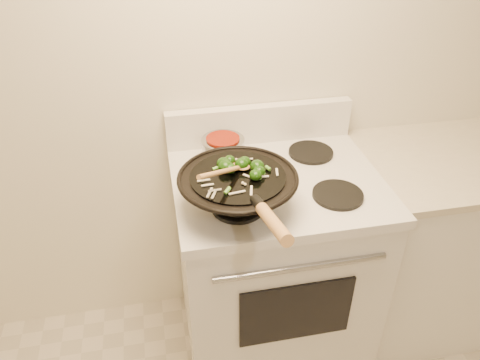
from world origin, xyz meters
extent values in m
plane|color=silver|center=(0.00, 1.50, 1.30)|extent=(3.50, 0.00, 3.50)
cube|color=white|center=(-0.18, 1.17, 0.44)|extent=(0.76, 0.64, 0.88)
cube|color=white|center=(-0.18, 1.17, 0.90)|extent=(0.78, 0.66, 0.04)
cube|color=white|center=(-0.18, 1.47, 1.00)|extent=(0.78, 0.05, 0.16)
cylinder|color=#9A9CA2|center=(-0.18, 0.84, 0.78)|extent=(0.60, 0.02, 0.02)
cube|color=black|center=(-0.18, 0.84, 0.55)|extent=(0.42, 0.01, 0.28)
cylinder|color=black|center=(-0.36, 1.02, 0.93)|extent=(0.18, 0.18, 0.01)
cylinder|color=black|center=(0.00, 1.02, 0.93)|extent=(0.18, 0.18, 0.01)
cylinder|color=black|center=(-0.36, 1.32, 0.93)|extent=(0.18, 0.18, 0.01)
cylinder|color=black|center=(0.00, 1.32, 0.93)|extent=(0.18, 0.18, 0.01)
cube|color=white|center=(0.57, 1.20, 0.44)|extent=(0.83, 0.60, 0.88)
cube|color=beige|center=(0.57, 1.20, 0.90)|extent=(0.85, 0.62, 0.03)
torus|color=black|center=(-0.36, 1.02, 1.05)|extent=(0.40, 0.40, 0.01)
cylinder|color=black|center=(-0.36, 1.02, 1.05)|extent=(0.31, 0.31, 0.01)
cylinder|color=black|center=(-0.35, 0.80, 1.10)|extent=(0.04, 0.07, 0.05)
cylinder|color=#AE7B44|center=(-0.34, 0.66, 1.14)|extent=(0.05, 0.21, 0.09)
ellipsoid|color=#133408|center=(-0.30, 1.01, 1.07)|extent=(0.04, 0.04, 0.03)
cylinder|color=#49802E|center=(-0.28, 1.01, 1.06)|extent=(0.02, 0.02, 0.02)
ellipsoid|color=#133408|center=(-0.33, 1.08, 1.07)|extent=(0.04, 0.04, 0.03)
ellipsoid|color=#133408|center=(-0.40, 1.05, 1.07)|extent=(0.05, 0.05, 0.04)
ellipsoid|color=#133408|center=(-0.34, 1.06, 1.07)|extent=(0.05, 0.05, 0.04)
cylinder|color=#49802E|center=(-0.33, 1.06, 1.06)|extent=(0.02, 0.01, 0.02)
ellipsoid|color=#133408|center=(-0.30, 1.04, 1.07)|extent=(0.05, 0.05, 0.04)
ellipsoid|color=#133408|center=(-0.38, 1.10, 1.07)|extent=(0.04, 0.04, 0.03)
ellipsoid|color=#133408|center=(-0.39, 1.04, 1.07)|extent=(0.04, 0.04, 0.03)
cylinder|color=#49802E|center=(-0.38, 1.04, 1.06)|extent=(0.02, 0.02, 0.02)
ellipsoid|color=#133408|center=(-0.40, 1.08, 1.07)|extent=(0.04, 0.04, 0.03)
ellipsoid|color=#133408|center=(-0.40, 1.08, 1.07)|extent=(0.05, 0.05, 0.04)
ellipsoid|color=#133408|center=(-0.31, 0.99, 1.07)|extent=(0.04, 0.04, 0.04)
cylinder|color=#49802E|center=(-0.30, 0.99, 1.06)|extent=(0.01, 0.02, 0.02)
cube|color=silver|center=(-0.34, 0.93, 1.06)|extent=(0.02, 0.05, 0.00)
cube|color=silver|center=(-0.39, 0.92, 1.06)|extent=(0.05, 0.01, 0.00)
cube|color=silver|center=(-0.47, 0.94, 1.06)|extent=(0.03, 0.05, 0.00)
cube|color=silver|center=(-0.48, 1.01, 1.06)|extent=(0.04, 0.01, 0.00)
cube|color=silver|center=(-0.32, 1.11, 1.06)|extent=(0.04, 0.01, 0.00)
cube|color=silver|center=(-0.47, 0.98, 1.06)|extent=(0.04, 0.01, 0.00)
cube|color=silver|center=(-0.24, 1.01, 1.06)|extent=(0.02, 0.04, 0.00)
cube|color=silver|center=(-0.46, 0.93, 1.06)|extent=(0.02, 0.04, 0.00)
cube|color=silver|center=(-0.45, 0.95, 1.06)|extent=(0.04, 0.01, 0.00)
cube|color=silver|center=(-0.29, 0.99, 1.06)|extent=(0.04, 0.01, 0.00)
cube|color=silver|center=(-0.33, 1.00, 1.06)|extent=(0.04, 0.04, 0.00)
cylinder|color=#54942F|center=(-0.41, 1.08, 1.06)|extent=(0.03, 0.02, 0.01)
cylinder|color=#54942F|center=(-0.43, 1.07, 1.06)|extent=(0.03, 0.02, 0.02)
cylinder|color=#54942F|center=(-0.30, 1.06, 1.06)|extent=(0.02, 0.02, 0.02)
cylinder|color=#54942F|center=(-0.48, 1.02, 1.06)|extent=(0.02, 0.03, 0.02)
cylinder|color=#54942F|center=(-0.41, 0.93, 1.06)|extent=(0.03, 0.02, 0.01)
cylinder|color=#54942F|center=(-0.26, 1.03, 1.06)|extent=(0.03, 0.03, 0.02)
sphere|color=beige|center=(-0.35, 0.96, 1.06)|extent=(0.01, 0.01, 0.01)
sphere|color=beige|center=(-0.36, 0.97, 1.06)|extent=(0.01, 0.01, 0.01)
sphere|color=beige|center=(-0.35, 1.07, 1.06)|extent=(0.01, 0.01, 0.01)
sphere|color=beige|center=(-0.40, 1.10, 1.06)|extent=(0.01, 0.01, 0.01)
sphere|color=beige|center=(-0.35, 1.11, 1.06)|extent=(0.01, 0.01, 0.01)
ellipsoid|color=#AE7B44|center=(-0.35, 1.06, 1.06)|extent=(0.08, 0.08, 0.02)
cylinder|color=#AE7B44|center=(-0.43, 0.96, 1.11)|extent=(0.17, 0.20, 0.11)
cylinder|color=#9A9CA2|center=(-0.36, 1.32, 0.98)|extent=(0.17, 0.17, 0.09)
cylinder|color=maroon|center=(-0.36, 1.32, 1.03)|extent=(0.13, 0.13, 0.01)
cylinder|color=black|center=(-0.41, 1.19, 1.02)|extent=(0.05, 0.10, 0.02)
camera|label=1|loc=(-0.60, -0.23, 1.89)|focal=35.00mm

